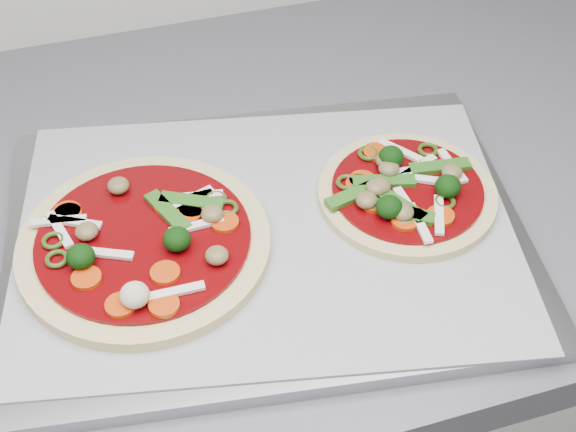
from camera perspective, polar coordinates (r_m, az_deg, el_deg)
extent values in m
cube|color=silver|center=(1.17, 2.01, -13.69)|extent=(3.60, 0.60, 0.86)
cube|color=slate|center=(0.82, 2.80, 2.74)|extent=(3.60, 0.60, 0.04)
cube|color=#939398|center=(0.72, -1.56, -1.37)|extent=(0.50, 0.40, 0.02)
cube|color=#A2A2A8|center=(0.72, -1.58, -0.90)|extent=(0.50, 0.40, 0.00)
cylinder|color=#D7C076|center=(0.71, -10.17, -2.02)|extent=(0.24, 0.24, 0.01)
cylinder|color=#5E0001|center=(0.70, -10.25, -1.57)|extent=(0.20, 0.20, 0.00)
ellipsoid|color=brown|center=(0.67, -5.08, -2.81)|extent=(0.03, 0.03, 0.01)
ellipsoid|color=brown|center=(0.70, -14.12, -1.05)|extent=(0.03, 0.03, 0.01)
cube|color=white|center=(0.65, -8.02, -5.34)|extent=(0.05, 0.01, 0.00)
cylinder|color=red|center=(0.73, -15.39, 0.14)|extent=(0.04, 0.04, 0.00)
cube|color=white|center=(0.72, -15.95, -0.92)|extent=(0.02, 0.05, 0.00)
torus|color=#304511|center=(0.71, -16.35, -1.69)|extent=(0.02, 0.02, 0.00)
cube|color=#346B1B|center=(0.72, -6.87, 1.02)|extent=(0.06, 0.04, 0.00)
ellipsoid|color=brown|center=(0.70, -5.41, 0.14)|extent=(0.02, 0.02, 0.01)
cube|color=white|center=(0.72, -7.22, 1.22)|extent=(0.05, 0.01, 0.00)
ellipsoid|color=black|center=(0.68, -14.53, -2.81)|extent=(0.03, 0.03, 0.02)
ellipsoid|color=brown|center=(0.74, -11.97, 2.13)|extent=(0.03, 0.03, 0.01)
torus|color=#304511|center=(0.72, -5.13, 1.22)|extent=(0.03, 0.03, 0.00)
ellipsoid|color=beige|center=(0.64, -10.85, -5.54)|extent=(0.03, 0.03, 0.02)
cylinder|color=red|center=(0.65, -11.82, -6.22)|extent=(0.03, 0.03, 0.00)
cube|color=white|center=(0.72, -7.04, 1.19)|extent=(0.05, 0.02, 0.00)
torus|color=#304511|center=(0.69, -16.12, -2.95)|extent=(0.03, 0.03, 0.00)
ellipsoid|color=black|center=(0.68, -7.91, -1.64)|extent=(0.03, 0.03, 0.02)
cylinder|color=red|center=(0.70, -4.53, -0.44)|extent=(0.03, 0.03, 0.00)
cylinder|color=red|center=(0.73, -15.44, 0.29)|extent=(0.04, 0.04, 0.00)
torus|color=#304511|center=(0.71, -4.34, 0.57)|extent=(0.03, 0.03, 0.00)
cube|color=white|center=(0.72, -14.92, -0.42)|extent=(0.05, 0.03, 0.00)
cylinder|color=red|center=(0.67, -8.73, -4.02)|extent=(0.04, 0.04, 0.00)
cylinder|color=red|center=(0.72, -8.55, 0.79)|extent=(0.03, 0.03, 0.00)
cube|color=white|center=(0.70, -6.51, -0.67)|extent=(0.05, 0.01, 0.00)
cylinder|color=red|center=(0.67, -14.14, -4.30)|extent=(0.03, 0.03, 0.00)
cylinder|color=red|center=(0.71, -7.11, 0.18)|extent=(0.03, 0.03, 0.00)
cylinder|color=red|center=(0.64, -8.80, -6.26)|extent=(0.03, 0.03, 0.00)
cylinder|color=red|center=(0.71, -6.78, 0.53)|extent=(0.03, 0.03, 0.00)
cube|color=#346B1B|center=(0.71, -8.54, 0.30)|extent=(0.03, 0.06, 0.00)
cube|color=white|center=(0.69, -12.86, -2.60)|extent=(0.05, 0.03, 0.00)
cube|color=white|center=(0.72, -6.53, 1.42)|extent=(0.05, 0.02, 0.00)
cube|color=white|center=(0.73, -16.00, -0.34)|extent=(0.05, 0.02, 0.00)
cylinder|color=#D7C076|center=(0.75, 8.45, 1.58)|extent=(0.19, 0.19, 0.01)
cylinder|color=#5E0001|center=(0.75, 8.50, 1.92)|extent=(0.16, 0.16, 0.00)
torus|color=#304511|center=(0.77, 5.73, 4.45)|extent=(0.03, 0.03, 0.00)
cylinder|color=red|center=(0.73, 5.84, 1.17)|extent=(0.03, 0.03, 0.00)
cylinder|color=red|center=(0.74, 5.31, 2.54)|extent=(0.04, 0.04, 0.00)
cube|color=#346B1B|center=(0.77, 10.75, 3.47)|extent=(0.06, 0.02, 0.00)
cube|color=white|center=(0.71, 9.32, -0.50)|extent=(0.01, 0.05, 0.00)
cylinder|color=red|center=(0.74, 5.07, 2.25)|extent=(0.03, 0.03, 0.00)
torus|color=#304511|center=(0.74, 4.21, 2.40)|extent=(0.02, 0.02, 0.00)
cube|color=white|center=(0.76, 9.11, 3.27)|extent=(0.05, 0.01, 0.00)
ellipsoid|color=brown|center=(0.76, 11.58, 3.07)|extent=(0.03, 0.03, 0.01)
torus|color=#304511|center=(0.71, 8.32, -0.06)|extent=(0.02, 0.02, 0.00)
ellipsoid|color=brown|center=(0.75, 7.20, 3.37)|extent=(0.02, 0.02, 0.01)
torus|color=#304511|center=(0.78, 9.92, 4.65)|extent=(0.02, 0.02, 0.00)
cube|color=white|center=(0.75, 10.24, 2.50)|extent=(0.05, 0.03, 0.00)
ellipsoid|color=black|center=(0.71, 7.21, 0.63)|extent=(0.02, 0.02, 0.02)
cylinder|color=red|center=(0.71, 8.33, -0.32)|extent=(0.03, 0.03, 0.00)
ellipsoid|color=black|center=(0.74, 11.30, 2.09)|extent=(0.02, 0.02, 0.02)
cube|color=white|center=(0.72, 10.68, 0.08)|extent=(0.03, 0.05, 0.00)
ellipsoid|color=brown|center=(0.71, 8.17, 0.28)|extent=(0.03, 0.03, 0.01)
ellipsoid|color=brown|center=(0.72, 5.61, 1.13)|extent=(0.03, 0.03, 0.01)
cylinder|color=red|center=(0.72, 6.14, 0.97)|extent=(0.03, 0.03, 0.00)
torus|color=#304511|center=(0.73, 11.08, 1.00)|extent=(0.03, 0.03, 0.00)
cube|color=white|center=(0.78, 7.98, 4.62)|extent=(0.03, 0.04, 0.00)
cube|color=white|center=(0.72, 8.56, 0.72)|extent=(0.01, 0.05, 0.00)
cube|color=white|center=(0.76, 9.14, 3.41)|extent=(0.05, 0.03, 0.00)
ellipsoid|color=black|center=(0.76, 7.34, 4.20)|extent=(0.03, 0.03, 0.02)
ellipsoid|color=brown|center=(0.73, 6.55, 2.14)|extent=(0.03, 0.03, 0.01)
cube|color=#346B1B|center=(0.73, 7.81, 0.91)|extent=(0.04, 0.06, 0.00)
ellipsoid|color=brown|center=(0.73, 6.30, 2.04)|extent=(0.03, 0.03, 0.01)
cylinder|color=red|center=(0.78, 6.28, 4.55)|extent=(0.04, 0.04, 0.00)
cube|color=#346B1B|center=(0.74, 6.84, 2.46)|extent=(0.06, 0.03, 0.00)
cube|color=#346B1B|center=(0.73, 4.78, 1.56)|extent=(0.06, 0.03, 0.00)
cylinder|color=red|center=(0.72, 10.79, 0.00)|extent=(0.03, 0.03, 0.00)
cube|color=#346B1B|center=(0.72, 8.10, 0.32)|extent=(0.05, 0.05, 0.00)
ellipsoid|color=brown|center=(0.76, 6.98, 3.93)|extent=(0.03, 0.03, 0.01)
cube|color=white|center=(0.77, 11.60, 3.51)|extent=(0.01, 0.05, 0.00)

